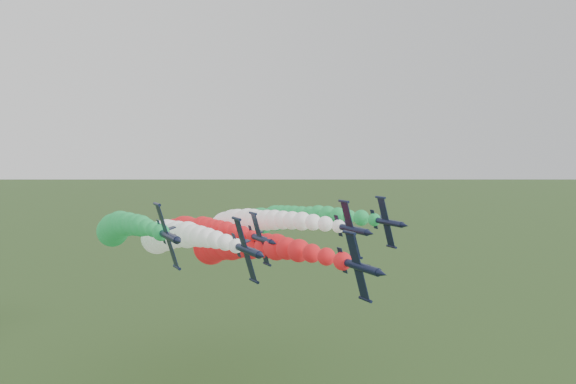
{
  "coord_description": "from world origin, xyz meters",
  "views": [
    {
      "loc": [
        -47.73,
        -73.6,
        58.52
      ],
      "look_at": [
        -6.96,
        1.75,
        51.57
      ],
      "focal_mm": 35.0,
      "sensor_mm": 36.0,
      "label": 1
    }
  ],
  "objects_px": {
    "jet_lead": "(228,246)",
    "jet_inner_left": "(166,237)",
    "jet_trail": "(185,231)",
    "jet_inner_right": "(239,224)",
    "jet_outer_left": "(117,228)",
    "jet_outer_right": "(272,220)"
  },
  "relations": [
    {
      "from": "jet_inner_left",
      "to": "jet_inner_right",
      "type": "xyz_separation_m",
      "value": [
        19.29,
        3.06,
        1.16
      ]
    },
    {
      "from": "jet_inner_right",
      "to": "jet_trail",
      "type": "xyz_separation_m",
      "value": [
        -9.54,
        13.28,
        -2.75
      ]
    },
    {
      "from": "jet_inner_right",
      "to": "jet_inner_left",
      "type": "bearing_deg",
      "value": -170.98
    },
    {
      "from": "jet_inner_left",
      "to": "jet_outer_right",
      "type": "height_order",
      "value": "jet_outer_right"
    },
    {
      "from": "jet_inner_left",
      "to": "jet_inner_right",
      "type": "relative_size",
      "value": 1.0
    },
    {
      "from": "jet_trail",
      "to": "jet_inner_left",
      "type": "bearing_deg",
      "value": -120.82
    },
    {
      "from": "jet_inner_right",
      "to": "jet_trail",
      "type": "distance_m",
      "value": 16.58
    },
    {
      "from": "jet_outer_right",
      "to": "jet_trail",
      "type": "height_order",
      "value": "jet_outer_right"
    },
    {
      "from": "jet_inner_left",
      "to": "jet_trail",
      "type": "xyz_separation_m",
      "value": [
        9.75,
        16.34,
        -1.59
      ]
    },
    {
      "from": "jet_lead",
      "to": "jet_inner_left",
      "type": "bearing_deg",
      "value": 133.48
    },
    {
      "from": "jet_outer_right",
      "to": "jet_inner_left",
      "type": "bearing_deg",
      "value": -163.72
    },
    {
      "from": "jet_lead",
      "to": "jet_outer_right",
      "type": "bearing_deg",
      "value": 44.29
    },
    {
      "from": "jet_lead",
      "to": "jet_inner_right",
      "type": "relative_size",
      "value": 1.01
    },
    {
      "from": "jet_lead",
      "to": "jet_inner_right",
      "type": "bearing_deg",
      "value": 58.7
    },
    {
      "from": "jet_lead",
      "to": "jet_trail",
      "type": "bearing_deg",
      "value": 91.8
    },
    {
      "from": "jet_lead",
      "to": "jet_outer_right",
      "type": "height_order",
      "value": "jet_outer_right"
    },
    {
      "from": "jet_inner_right",
      "to": "jet_outer_right",
      "type": "height_order",
      "value": "jet_inner_right"
    },
    {
      "from": "jet_lead",
      "to": "jet_trail",
      "type": "distance_m",
      "value": 27.56
    },
    {
      "from": "jet_inner_right",
      "to": "jet_trail",
      "type": "bearing_deg",
      "value": 125.68
    },
    {
      "from": "jet_lead",
      "to": "jet_outer_left",
      "type": "distance_m",
      "value": 26.6
    },
    {
      "from": "jet_trail",
      "to": "jet_inner_right",
      "type": "bearing_deg",
      "value": -54.32
    },
    {
      "from": "jet_inner_left",
      "to": "jet_trail",
      "type": "height_order",
      "value": "jet_inner_left"
    }
  ]
}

